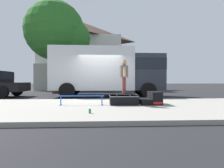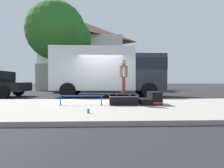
# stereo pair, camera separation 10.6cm
# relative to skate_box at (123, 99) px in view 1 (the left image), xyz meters

# --- Properties ---
(ground_plane) EXTENTS (140.00, 140.00, 0.00)m
(ground_plane) POSITION_rel_skate_box_xyz_m (-0.90, 2.64, -0.30)
(ground_plane) COLOR black
(sidewalk_slab) EXTENTS (50.00, 5.00, 0.12)m
(sidewalk_slab) POSITION_rel_skate_box_xyz_m (-0.90, -0.36, -0.24)
(sidewalk_slab) COLOR gray
(sidewalk_slab) RESTS_ON ground
(skate_box) EXTENTS (1.03, 0.82, 0.34)m
(skate_box) POSITION_rel_skate_box_xyz_m (0.00, 0.00, 0.00)
(skate_box) COLOR black
(skate_box) RESTS_ON sidewalk_slab
(kicker_ramp) EXTENTS (0.75, 0.85, 0.47)m
(kicker_ramp) POSITION_rel_skate_box_xyz_m (1.08, -0.00, 0.01)
(kicker_ramp) COLOR black
(kicker_ramp) RESTS_ON sidewalk_slab
(grind_rail) EXTENTS (1.65, 0.28, 0.36)m
(grind_rail) POSITION_rel_skate_box_xyz_m (-1.55, -0.13, 0.09)
(grind_rail) COLOR blue
(grind_rail) RESTS_ON sidewalk_slab
(skateboard) EXTENTS (0.80, 0.42, 0.07)m
(skateboard) POSITION_rel_skate_box_xyz_m (0.03, 0.05, 0.21)
(skateboard) COLOR black
(skateboard) RESTS_ON skate_box
(skater_kid) EXTENTS (0.31, 0.66, 1.29)m
(skater_kid) POSITION_rel_skate_box_xyz_m (0.03, 0.05, 0.98)
(skater_kid) COLOR brown
(skater_kid) RESTS_ON skateboard
(soda_can) EXTENTS (0.07, 0.07, 0.13)m
(soda_can) POSITION_rel_skate_box_xyz_m (-1.13, -1.87, -0.12)
(soda_can) COLOR #198C3F
(soda_can) RESTS_ON sidewalk_slab
(box_truck) EXTENTS (6.91, 2.63, 3.05)m
(box_truck) POSITION_rel_skate_box_xyz_m (-0.42, 4.84, 1.40)
(box_truck) COLOR silver
(box_truck) RESTS_ON ground
(street_tree_main) EXTENTS (5.21, 4.74, 7.43)m
(street_tree_main) POSITION_rel_skate_box_xyz_m (-4.34, 8.16, 4.60)
(street_tree_main) COLOR brown
(street_tree_main) RESTS_ON ground
(house_behind) EXTENTS (9.54, 8.23, 8.40)m
(house_behind) POSITION_rel_skate_box_xyz_m (-3.28, 16.24, 3.94)
(house_behind) COLOR silver
(house_behind) RESTS_ON ground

